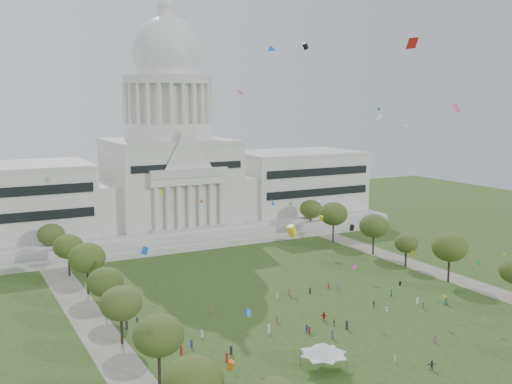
# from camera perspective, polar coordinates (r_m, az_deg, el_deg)

# --- Properties ---
(ground) EXTENTS (400.00, 400.00, 0.00)m
(ground) POSITION_cam_1_polar(r_m,az_deg,el_deg) (131.01, 9.47, -13.11)
(ground) COLOR #30481B
(ground) RESTS_ON ground
(capitol) EXTENTS (160.00, 64.50, 91.30)m
(capitol) POSITION_cam_1_polar(r_m,az_deg,el_deg) (224.24, -8.21, 1.90)
(capitol) COLOR beige
(capitol) RESTS_ON ground
(path_left) EXTENTS (8.00, 160.00, 0.04)m
(path_left) POSITION_cam_1_polar(r_m,az_deg,el_deg) (137.79, -15.26, -12.18)
(path_left) COLOR gray
(path_left) RESTS_ON ground
(path_right) EXTENTS (8.00, 160.00, 0.04)m
(path_right) POSITION_cam_1_polar(r_m,az_deg,el_deg) (182.49, 15.85, -7.03)
(path_right) COLOR gray
(path_right) RESTS_ON ground
(row_tree_l_0) EXTENTS (8.85, 8.85, 12.59)m
(row_tree_l_0) POSITION_cam_1_polar(r_m,az_deg,el_deg) (89.30, -6.00, -17.54)
(row_tree_l_0) COLOR black
(row_tree_l_0) RESTS_ON ground
(row_tree_l_1) EXTENTS (8.86, 8.86, 12.59)m
(row_tree_l_1) POSITION_cam_1_polar(r_m,az_deg,el_deg) (105.77, -9.27, -13.31)
(row_tree_l_1) COLOR black
(row_tree_l_1) RESTS_ON ground
(row_tree_l_2) EXTENTS (8.42, 8.42, 11.97)m
(row_tree_l_2) POSITION_cam_1_polar(r_m,az_deg,el_deg) (123.93, -12.75, -10.30)
(row_tree_l_2) COLOR black
(row_tree_l_2) RESTS_ON ground
(row_tree_r_2) EXTENTS (9.55, 9.55, 13.58)m
(row_tree_r_2) POSITION_cam_1_polar(r_m,az_deg,el_deg) (168.89, 17.98, -5.01)
(row_tree_r_2) COLOR black
(row_tree_r_2) RESTS_ON ground
(row_tree_l_3) EXTENTS (8.12, 8.12, 11.55)m
(row_tree_l_3) POSITION_cam_1_polar(r_m,az_deg,el_deg) (139.60, -14.17, -8.31)
(row_tree_l_3) COLOR black
(row_tree_l_3) RESTS_ON ground
(row_tree_r_3) EXTENTS (7.01, 7.01, 9.98)m
(row_tree_r_3) POSITION_cam_1_polar(r_m,az_deg,el_deg) (181.53, 14.13, -4.74)
(row_tree_r_3) COLOR black
(row_tree_r_3) RESTS_ON ground
(row_tree_l_4) EXTENTS (9.29, 9.29, 13.21)m
(row_tree_l_4) POSITION_cam_1_polar(r_m,az_deg,el_deg) (156.71, -15.81, -6.06)
(row_tree_l_4) COLOR black
(row_tree_l_4) RESTS_ON ground
(row_tree_r_4) EXTENTS (9.19, 9.19, 13.06)m
(row_tree_r_4) POSITION_cam_1_polar(r_m,az_deg,el_deg) (192.80, 11.15, -3.19)
(row_tree_r_4) COLOR black
(row_tree_r_4) RESTS_ON ground
(row_tree_l_5) EXTENTS (8.33, 8.33, 11.85)m
(row_tree_l_5) POSITION_cam_1_polar(r_m,az_deg,el_deg) (174.47, -17.45, -4.97)
(row_tree_l_5) COLOR black
(row_tree_l_5) RESTS_ON ground
(row_tree_r_5) EXTENTS (9.82, 9.82, 13.96)m
(row_tree_r_5) POSITION_cam_1_polar(r_m,az_deg,el_deg) (207.67, 7.39, -2.07)
(row_tree_r_5) COLOR black
(row_tree_r_5) RESTS_ON ground
(row_tree_l_6) EXTENTS (8.19, 8.19, 11.64)m
(row_tree_l_6) POSITION_cam_1_polar(r_m,az_deg,el_deg) (191.71, -18.93, -3.88)
(row_tree_l_6) COLOR black
(row_tree_l_6) RESTS_ON ground
(row_tree_r_6) EXTENTS (8.42, 8.42, 11.97)m
(row_tree_r_6) POSITION_cam_1_polar(r_m,az_deg,el_deg) (223.88, 5.26, -1.63)
(row_tree_r_6) COLOR black
(row_tree_r_6) RESTS_ON ground
(event_tent) EXTENTS (10.96, 10.96, 5.09)m
(event_tent) POSITION_cam_1_polar(r_m,az_deg,el_deg) (112.74, 6.44, -14.57)
(event_tent) COLOR #4C4C4C
(event_tent) RESTS_ON ground
(person_0) EXTENTS (1.10, 1.12, 1.94)m
(person_0) POSITION_cam_1_polar(r_m,az_deg,el_deg) (152.62, 17.66, -9.84)
(person_0) COLOR #33723F
(person_0) RESTS_ON ground
(person_2) EXTENTS (0.86, 0.62, 1.61)m
(person_2) POSITION_cam_1_polar(r_m,az_deg,el_deg) (155.16, 12.79, -9.40)
(person_2) COLOR #33723F
(person_2) RESTS_ON ground
(person_3) EXTENTS (0.58, 1.04, 1.57)m
(person_3) POSITION_cam_1_polar(r_m,az_deg,el_deg) (143.18, 12.31, -10.94)
(person_3) COLOR silver
(person_3) RESTS_ON ground
(person_4) EXTENTS (0.76, 1.03, 1.57)m
(person_4) POSITION_cam_1_polar(r_m,az_deg,el_deg) (133.75, 7.45, -12.23)
(person_4) COLOR olive
(person_4) RESTS_ON ground
(person_5) EXTENTS (1.83, 1.79, 1.98)m
(person_5) POSITION_cam_1_polar(r_m,az_deg,el_deg) (136.53, 6.48, -11.68)
(person_5) COLOR #B21E1E
(person_5) RESTS_ON ground
(person_6) EXTENTS (0.58, 0.83, 1.63)m
(person_6) POSITION_cam_1_polar(r_m,az_deg,el_deg) (129.49, 16.71, -13.24)
(person_6) COLOR #994C8C
(person_6) RESTS_ON ground
(person_7) EXTENTS (0.67, 0.64, 1.49)m
(person_7) POSITION_cam_1_polar(r_m,az_deg,el_deg) (118.53, 13.07, -15.24)
(person_7) COLOR silver
(person_7) RESTS_ON ground
(person_8) EXTENTS (0.99, 0.82, 1.75)m
(person_8) POSITION_cam_1_polar(r_m,az_deg,el_deg) (129.46, 4.84, -12.87)
(person_8) COLOR navy
(person_8) RESTS_ON ground
(person_9) EXTENTS (1.06, 1.30, 1.79)m
(person_9) POSITION_cam_1_polar(r_m,az_deg,el_deg) (148.12, 15.67, -10.35)
(person_9) COLOR #4C4C51
(person_9) RESTS_ON ground
(person_10) EXTENTS (0.66, 1.09, 1.78)m
(person_10) POSITION_cam_1_polar(r_m,az_deg,el_deg) (146.61, 11.16, -10.39)
(person_10) COLOR olive
(person_10) RESTS_ON ground
(person_11) EXTENTS (1.86, 1.25, 1.86)m
(person_11) POSITION_cam_1_polar(r_m,az_deg,el_deg) (117.32, 16.40, -15.53)
(person_11) COLOR #4C4C51
(person_11) RESTS_ON ground
(distant_crowd) EXTENTS (66.65, 28.24, 1.93)m
(distant_crowd) POSITION_cam_1_polar(r_m,az_deg,el_deg) (134.06, 0.44, -12.07)
(distant_crowd) COLOR olive
(distant_crowd) RESTS_ON ground
(kite_swarm) EXTENTS (86.15, 97.12, 56.71)m
(kite_swarm) POSITION_cam_1_polar(r_m,az_deg,el_deg) (134.14, 7.26, -1.08)
(kite_swarm) COLOR green
(kite_swarm) RESTS_ON ground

